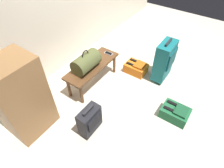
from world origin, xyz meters
The scene contains 9 objects.
ground_plane centered at (0.00, 0.00, 0.00)m, with size 6.60×6.60×0.00m, color beige.
bench centered at (-0.47, 0.80, 0.34)m, with size 1.00×0.36×0.40m.
duffel_bag_olive centered at (-0.59, 0.80, 0.53)m, with size 0.44×0.26×0.34m.
cell_phone centered at (-0.07, 0.76, 0.40)m, with size 0.07×0.14×0.01m.
suitcase_upright_teal centered at (0.31, -0.10, 0.38)m, with size 0.41×0.24×0.75m.
suitcase_small_charcoal centered at (-1.21, 0.24, 0.24)m, with size 0.32×0.19×0.46m.
backpack_orange centered at (0.21, 0.34, 0.09)m, with size 0.28×0.38×0.21m.
backpack_green centered at (-0.35, -0.61, 0.09)m, with size 0.28×0.38×0.21m.
side_cabinet centered at (-1.60, 0.96, 0.55)m, with size 0.56×0.44×1.10m.
Camera 1 is at (-2.15, -0.76, 2.23)m, focal length 29.28 mm.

